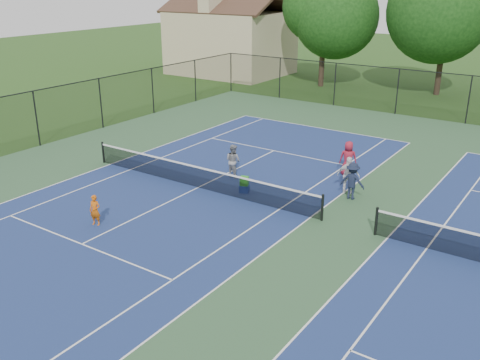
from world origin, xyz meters
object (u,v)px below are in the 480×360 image
Objects in this scene: instructor at (233,161)px; clapboard_house at (231,40)px; child_player at (95,210)px; tree_back_b at (448,6)px; bystander_c at (348,158)px; bystander_b at (352,181)px; ball_crate at (244,189)px; bystander_a at (348,176)px; tree_back_a at (325,11)px; ball_hopper at (244,181)px.

clapboard_house is at bearing -47.18° from instructor.
tree_back_b is at bearing 65.05° from child_player.
instructor is 0.95× the size of bystander_c.
bystander_b is at bearing 96.38° from bystander_c.
child_player is 2.91× the size of ball_crate.
bystander_b is (6.78, 7.68, 0.20)m from child_player.
child_player is 0.72× the size of bystander_a.
bystander_b is at bearing -45.49° from clapboard_house.
child_player is at bearing -115.56° from ball_crate.
tree_back_a is 24.53m from bystander_a.
clapboard_house is 28.36m from instructor.
child_player is 6.38m from ball_crate.
bystander_a reaches higher than bystander_c.
instructor is 0.94× the size of bystander_a.
bystander_a is 1.04× the size of bystander_b.
clapboard_house is 6.67× the size of bystander_c.
bystander_c is (5.48, 10.21, 0.22)m from child_player.
tree_back_b is 21.69m from bystander_c.
tree_back_b is 19.35m from clapboard_house.
tree_back_b is 26.00× the size of ball_hopper.
tree_back_a is 22.74× the size of ball_crate.
clapboard_house is at bearing 126.46° from ball_hopper.
ball_crate is at bearing -71.15° from tree_back_a.
bystander_c is at bearing 43.77° from child_player.
clapboard_house reaches higher than bystander_a.
tree_back_a reaches higher than instructor.
tree_back_a is 9.24m from tree_back_b.
ball_hopper is at bearing -53.54° from clapboard_house.
tree_back_b reaches higher than ball_hopper.
bystander_a is 0.54m from bystander_b.
bystander_a is at bearing -161.62° from instructor.
bystander_a reaches higher than child_player.
clapboard_house is 28.76m from bystander_c.
tree_back_a is 0.85× the size of clapboard_house.
ball_crate is at bearing -92.35° from tree_back_b.
tree_back_a is 5.60× the size of bystander_a.
bystander_c is (10.70, -18.83, -5.23)m from tree_back_a.
tree_back_b is 6.40× the size of bystander_b.
ball_hopper is (0.00, 0.00, 0.36)m from ball_crate.
tree_back_a is 25.06m from bystander_b.
bystander_c reaches higher than ball_crate.
bystander_a is 4.42m from ball_crate.
tree_back_b is 24.27m from bystander_b.
tree_back_a is 25.24m from ball_hopper.
bystander_a is (21.64, -21.96, -2.27)m from clapboard_house.
instructor is (1.24, 7.07, 0.18)m from child_player.
bystander_c is (-0.95, 2.12, -0.01)m from bystander_a.
tree_back_b is 24.81m from instructor.
bystander_c reaches higher than instructor.
clapboard_house is at bearing -55.15° from bystander_a.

